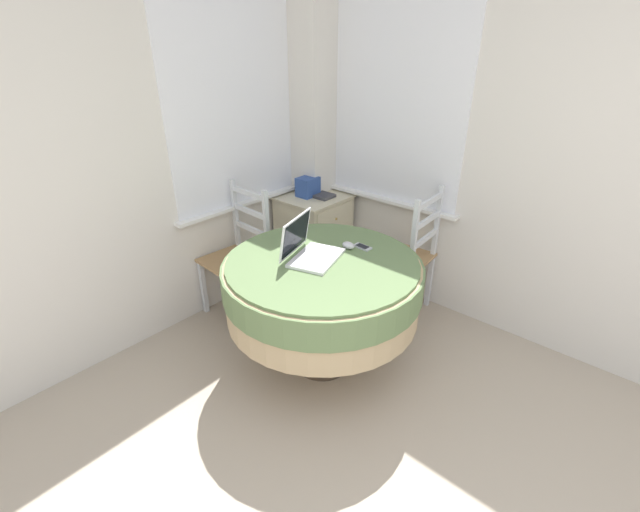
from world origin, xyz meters
name	(u,v)px	position (x,y,z in m)	size (l,w,h in m)	color
corner_room_shell	(327,162)	(1.30, 1.73, 1.28)	(4.52, 4.57, 2.55)	silver
round_dining_table	(322,284)	(1.12, 1.61, 0.60)	(1.18, 1.18, 0.76)	#4C3D2D
laptop	(309,250)	(1.10, 1.69, 0.81)	(0.40, 0.36, 0.25)	white
computer_mouse	(348,245)	(1.35, 1.60, 0.78)	(0.05, 0.08, 0.04)	silver
cell_phone	(362,247)	(1.42, 1.54, 0.76)	(0.06, 0.12, 0.01)	#B2B7BC
dining_chair_near_back_window	(239,256)	(1.19, 2.48, 0.47)	(0.43, 0.45, 0.99)	#A87F51
dining_chair_near_right_window	(406,257)	(2.00, 1.55, 0.47)	(0.45, 0.43, 0.99)	#A87F51
corner_cabinet	(314,237)	(1.97, 2.44, 0.37)	(0.53, 0.50, 0.74)	beige
storage_box	(308,187)	(1.94, 2.48, 0.82)	(0.17, 0.14, 0.16)	#2D4C93
book_on_cabinet	(319,195)	(2.00, 2.40, 0.76)	(0.15, 0.24, 0.02)	#3F3F44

